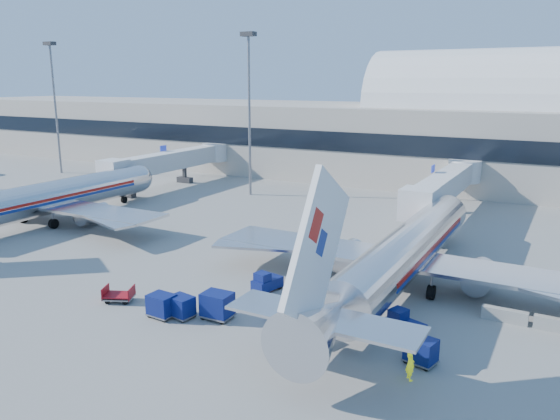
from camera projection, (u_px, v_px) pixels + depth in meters
The scene contains 20 objects.
ground at pixel (264, 285), 44.25m from camera, with size 260.00×260.00×0.00m, color gray.
terminal at pixel (358, 131), 96.57m from camera, with size 170.00×28.15×21.00m.
airliner_main at pixel (403, 254), 42.70m from camera, with size 32.00×37.26×12.07m.
airliner_mid at pixel (43, 199), 62.46m from camera, with size 32.00×37.26×12.07m.
jetbridge_near at pixel (447, 184), 66.00m from camera, with size 4.40×27.50×6.25m.
jetbridge_mid at pixel (175, 160), 85.76m from camera, with size 4.40×27.50×6.25m.
mast_far_west at pixel (54, 89), 94.60m from camera, with size 2.00×1.20×22.60m.
mast_west at pixel (249, 90), 75.79m from camera, with size 2.00×1.20×22.60m.
barrier_near at pixel (505, 315), 37.38m from camera, with size 3.00×0.55×0.90m, color #9E9E96.
barrier_mid at pixel (558, 325), 35.83m from camera, with size 3.00×0.55×0.90m, color #9E9E96.
tug_lead at pixel (285, 312), 37.32m from camera, with size 2.50×1.73×1.48m.
tug_right at pixel (404, 324), 35.28m from camera, with size 2.81×2.01×1.66m.
tug_left at pixel (266, 282), 42.74m from camera, with size 1.79×2.71×1.63m.
cart_train_a at pixel (217, 305), 37.72m from camera, with size 2.17×1.68×1.88m.
cart_train_b at pixel (181, 306), 37.91m from camera, with size 1.96×1.61×1.56m.
cart_train_c at pixel (162, 305), 37.99m from camera, with size 1.95×1.54×1.65m.
cart_solo_near at pixel (288, 328), 34.48m from camera, with size 2.26×1.99×1.66m.
cart_solo_far at pixel (421, 350), 31.70m from camera, with size 2.04×1.73×1.57m.
cart_open_red at pixel (119, 296), 40.77m from camera, with size 2.56×2.24×0.57m.
ramp_worker at pixel (410, 364), 29.99m from camera, with size 0.69×0.46×1.90m, color #E2FF1A.
Camera 1 is at (21.27, -35.83, 16.12)m, focal length 35.00 mm.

